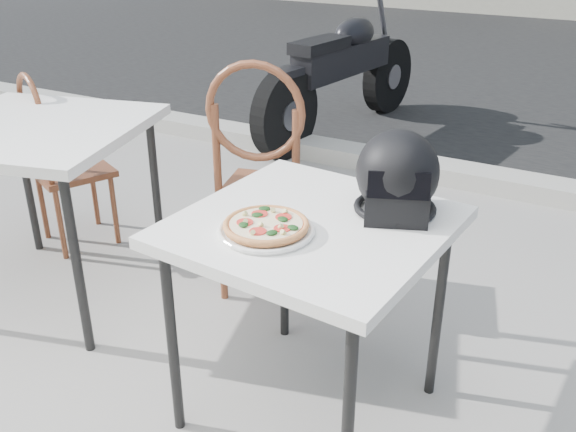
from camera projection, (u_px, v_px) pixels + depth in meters
The scene contains 10 objects.
street_asphalt at pixel (525, 66), 7.68m from camera, with size 30.00×8.00×0.00m, color black.
curb at pixel (420, 167), 4.48m from camera, with size 30.00×0.25×0.12m, color #A7A59C.
cafe_table_main at pixel (312, 240), 2.10m from camera, with size 0.89×0.89×0.78m.
plate at pixel (266, 231), 1.99m from camera, with size 0.36×0.36×0.02m.
pizza at pixel (266, 225), 1.98m from camera, with size 0.35×0.35×0.03m.
helmet at pixel (397, 178), 2.07m from camera, with size 0.36×0.36×0.28m.
cafe_chair_main at pixel (263, 170), 2.86m from camera, with size 0.54×0.54×1.15m.
cafe_table_side at pixel (35, 141), 2.80m from camera, with size 1.09×1.09×0.85m.
cafe_chair_side at pixel (56, 152), 3.36m from camera, with size 0.49×0.49×0.97m.
motorcycle at pixel (343, 75), 5.20m from camera, with size 0.59×2.18×1.09m.
Camera 1 is at (1.20, -1.12, 1.69)m, focal length 40.00 mm.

